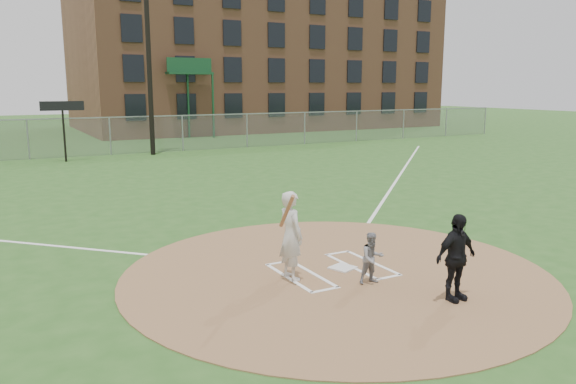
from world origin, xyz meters
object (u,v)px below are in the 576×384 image
batter_at_plate (291,235)px  catcher (372,258)px  umpire (456,257)px  home_plate (343,268)px

batter_at_plate → catcher: bearing=-37.9°
catcher → umpire: size_ratio=0.64×
catcher → batter_at_plate: bearing=148.8°
umpire → batter_at_plate: bearing=126.9°
umpire → batter_at_plate: size_ratio=0.85×
catcher → home_plate: bearing=96.3°
home_plate → batter_at_plate: (-1.21, -0.03, 0.84)m
umpire → batter_at_plate: (-1.95, 2.28, 0.10)m
catcher → umpire: bearing=-54.1°
umpire → home_plate: bearing=104.1°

